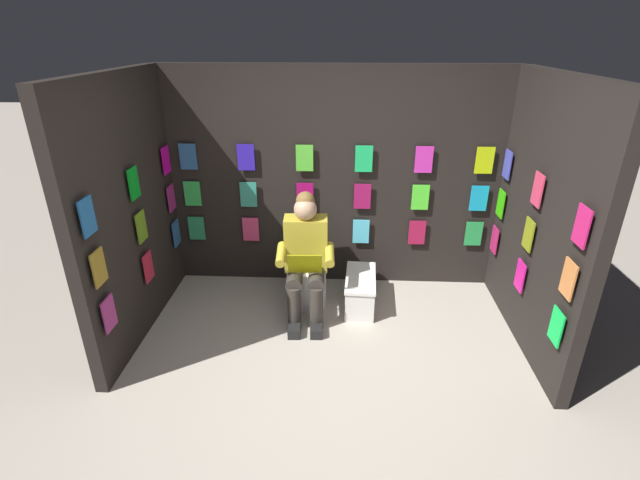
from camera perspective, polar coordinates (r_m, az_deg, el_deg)
The scene contains 7 objects.
ground_plane at distance 3.62m, azimuth 0.78°, elevation -19.26°, with size 30.00×30.00×0.00m, color #B2A899.
display_wall_back at distance 4.72m, azimuth 1.74°, elevation 7.35°, with size 3.41×0.14×2.24m.
display_wall_left at distance 4.13m, azimuth 25.79°, elevation 2.31°, with size 0.14×1.84×2.24m.
display_wall_right at distance 4.20m, azimuth -22.56°, elevation 3.25°, with size 0.14×1.84×2.24m.
toilet at distance 4.58m, azimuth -1.64°, elevation -3.91°, with size 0.41×0.56×0.77m.
person_reading at distance 4.26m, azimuth -1.79°, elevation -2.12°, with size 0.54×0.70×1.19m.
comic_longbox_near at distance 4.59m, azimuth 4.99°, elevation -6.29°, with size 0.32×0.65×0.33m.
Camera 1 is at (-0.09, 2.62, 2.51)m, focal length 25.86 mm.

